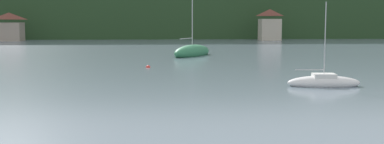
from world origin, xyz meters
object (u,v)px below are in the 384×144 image
shore_building_west (9,27)px  sailboat_mid_1 (324,82)px  shore_building_westcentral (270,25)px  mooring_buoy_near (148,67)px  sailboat_far_2 (192,52)px

shore_building_west → sailboat_mid_1: bearing=-59.5°
shore_building_westcentral → mooring_buoy_near: size_ratio=17.20×
sailboat_mid_1 → mooring_buoy_near: size_ratio=14.27×
shore_building_westcentral → shore_building_west: bearing=-179.9°
shore_building_westcentral → sailboat_far_2: (-18.26, -40.99, -2.62)m
shore_building_west → sailboat_far_2: bearing=-51.5°
sailboat_mid_1 → shore_building_west: bearing=124.6°
sailboat_far_2 → mooring_buoy_near: size_ratio=29.15×
shore_building_westcentral → sailboat_far_2: sailboat_far_2 is taller
sailboat_mid_1 → mooring_buoy_near: 15.90m
shore_building_west → sailboat_mid_1: (38.59, -65.63, -2.43)m
shore_building_westcentral → mooring_buoy_near: 58.53m
sailboat_mid_1 → mooring_buoy_near: bearing=136.0°
shore_building_west → sailboat_far_2: size_ratio=0.52×
sailboat_far_2 → mooring_buoy_near: bearing=-168.8°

